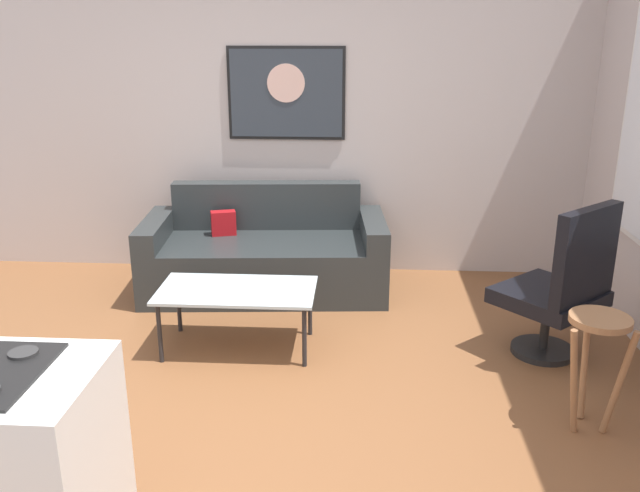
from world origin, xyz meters
TOP-DOWN VIEW (x-y plane):
  - ground at (0.00, 0.00)m, footprint 6.40×6.40m
  - back_wall at (0.00, 2.42)m, footprint 6.40×0.05m
  - couch at (-0.08, 1.86)m, footprint 2.00×1.02m
  - coffee_table at (-0.11, 0.78)m, footprint 1.04×0.56m
  - armchair at (1.99, 0.76)m, footprint 0.82×0.82m
  - bar_stool at (1.95, -0.04)m, footprint 0.36×0.36m
  - wall_painting at (0.06, 2.38)m, footprint 0.99×0.03m

SIDE VIEW (x-z plane):
  - ground at x=0.00m, z-range -0.04..0.00m
  - couch at x=-0.08m, z-range -0.13..0.70m
  - coffee_table at x=-0.11m, z-range 0.18..0.61m
  - armchair at x=1.99m, z-range -0.02..1.03m
  - bar_stool at x=1.95m, z-range 0.18..0.83m
  - back_wall at x=0.00m, z-range 0.00..2.80m
  - wall_painting at x=0.06m, z-range 1.17..1.93m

